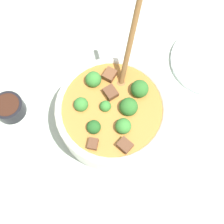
{
  "coord_description": "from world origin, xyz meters",
  "views": [
    {
      "loc": [
        -0.01,
        0.24,
        0.67
      ],
      "look_at": [
        0.0,
        0.0,
        0.06
      ],
      "focal_mm": 45.0,
      "sensor_mm": 36.0,
      "label": 1
    }
  ],
  "objects": [
    {
      "name": "ground_plane",
      "position": [
        0.0,
        0.0,
        0.0
      ],
      "size": [
        4.0,
        4.0,
        0.0
      ],
      "primitive_type": "plane",
      "color": "#ADBCAD"
    },
    {
      "name": "stew_bowl",
      "position": [
        -0.0,
        -0.0,
        0.06
      ],
      "size": [
        0.26,
        0.29,
        0.26
      ],
      "color": "white",
      "rests_on": "ground_plane"
    },
    {
      "name": "condiment_bowl",
      "position": [
        0.26,
        -0.01,
        0.02
      ],
      "size": [
        0.07,
        0.07,
        0.04
      ],
      "color": "black",
      "rests_on": "ground_plane"
    },
    {
      "name": "empty_plate",
      "position": [
        -0.26,
        -0.19,
        0.01
      ],
      "size": [
        0.21,
        0.21,
        0.02
      ],
      "color": "white",
      "rests_on": "ground_plane"
    }
  ]
}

